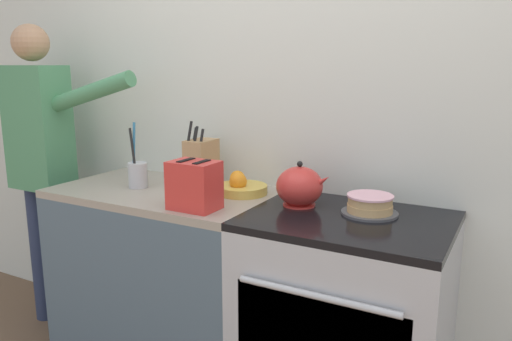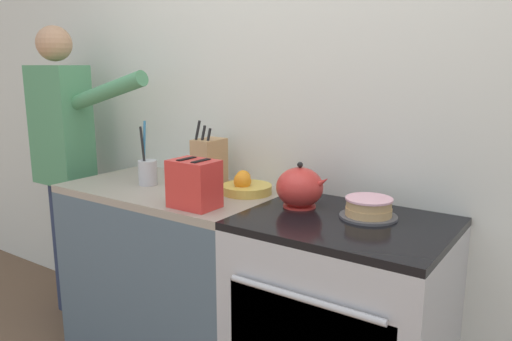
# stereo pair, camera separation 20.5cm
# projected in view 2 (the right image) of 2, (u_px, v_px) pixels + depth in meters

# --- Properties ---
(wall_back) EXTENTS (8.00, 0.04, 2.60)m
(wall_back) POSITION_uv_depth(u_px,v_px,m) (326.00, 107.00, 2.21)
(wall_back) COLOR silver
(wall_back) RESTS_ON ground_plane
(counter_cabinet) EXTENTS (1.03, 0.60, 0.91)m
(counter_cabinet) POSITION_uv_depth(u_px,v_px,m) (174.00, 275.00, 2.49)
(counter_cabinet) COLOR #4C6070
(counter_cabinet) RESTS_ON ground_plane
(stove_range) EXTENTS (0.78, 0.64, 0.91)m
(stove_range) POSITION_uv_depth(u_px,v_px,m) (341.00, 329.00, 1.98)
(stove_range) COLOR #B7BABF
(stove_range) RESTS_ON ground_plane
(layer_cake) EXTENTS (0.22, 0.22, 0.08)m
(layer_cake) POSITION_uv_depth(u_px,v_px,m) (369.00, 208.00, 1.91)
(layer_cake) COLOR #4C4C51
(layer_cake) RESTS_ON stove_range
(tea_kettle) EXTENTS (0.24, 0.19, 0.19)m
(tea_kettle) POSITION_uv_depth(u_px,v_px,m) (300.00, 188.00, 2.05)
(tea_kettle) COLOR red
(tea_kettle) RESTS_ON stove_range
(knife_block) EXTENTS (0.11, 0.16, 0.32)m
(knife_block) POSITION_uv_depth(u_px,v_px,m) (209.00, 162.00, 2.41)
(knife_block) COLOR tan
(knife_block) RESTS_ON counter_cabinet
(utensil_crock) EXTENTS (0.09, 0.09, 0.31)m
(utensil_crock) POSITION_uv_depth(u_px,v_px,m) (148.00, 171.00, 2.43)
(utensil_crock) COLOR #B7BABF
(utensil_crock) RESTS_ON counter_cabinet
(fruit_bowl) EXTENTS (0.23, 0.23, 0.10)m
(fruit_bowl) POSITION_uv_depth(u_px,v_px,m) (246.00, 186.00, 2.28)
(fruit_bowl) COLOR gold
(fruit_bowl) RESTS_ON counter_cabinet
(toaster) EXTENTS (0.21, 0.14, 0.20)m
(toaster) POSITION_uv_depth(u_px,v_px,m) (194.00, 184.00, 2.04)
(toaster) COLOR red
(toaster) RESTS_ON counter_cabinet
(person_baker) EXTENTS (0.94, 0.20, 1.70)m
(person_baker) POSITION_uv_depth(u_px,v_px,m) (64.00, 148.00, 2.86)
(person_baker) COLOR #283351
(person_baker) RESTS_ON ground_plane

